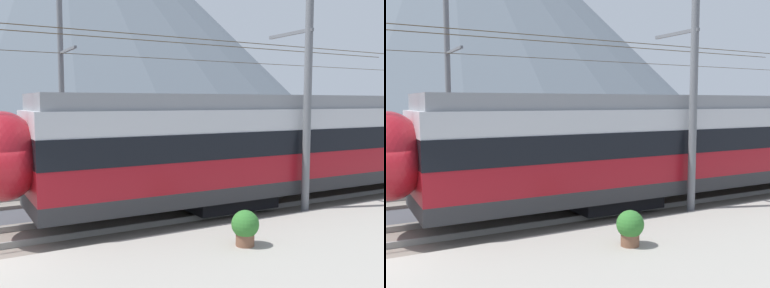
# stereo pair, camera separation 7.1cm
# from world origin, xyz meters

# --- Properties ---
(catenary_mast_mid) EXTENTS (42.80, 2.00, 7.84)m
(catenary_mast_mid) POSITION_xyz_m (9.38, -0.47, 4.08)
(catenary_mast_mid) COLOR slate
(catenary_mast_mid) RESTS_ON ground
(catenary_mast_far_side) EXTENTS (42.80, 2.68, 8.21)m
(catenary_mast_far_side) POSITION_xyz_m (4.08, 8.71, 4.25)
(catenary_mast_far_side) COLOR slate
(catenary_mast_far_side) RESTS_ON ground
(potted_plant_platform_edge) EXTENTS (0.65, 0.65, 0.84)m
(potted_plant_platform_edge) POSITION_xyz_m (5.62, -2.61, 0.77)
(potted_plant_platform_edge) COLOR brown
(potted_plant_platform_edge) RESTS_ON platform_slab
(mountain_right_ridge) EXTENTS (130.28, 130.28, 54.35)m
(mountain_right_ridge) POSITION_xyz_m (81.20, 216.02, 27.17)
(mountain_right_ridge) COLOR slate
(mountain_right_ridge) RESTS_ON ground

